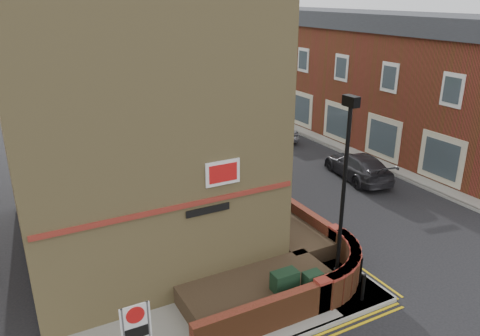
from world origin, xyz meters
name	(u,v)px	position (x,y,z in m)	size (l,w,h in m)	color
ground	(317,331)	(0.00, 0.00, 0.00)	(120.00, 120.00, 0.00)	black
pavement_main	(180,157)	(2.00, 16.00, 0.06)	(2.00, 32.00, 0.12)	gray
pavement_far	(359,144)	(13.00, 13.00, 0.06)	(4.00, 40.00, 0.12)	gray
kerb_main_near	(195,154)	(3.00, 16.00, 0.06)	(0.15, 32.00, 0.12)	gray
kerb_main_far	(334,148)	(11.00, 13.00, 0.06)	(0.15, 40.00, 0.12)	gray
yellow_lines_main	(199,154)	(3.25, 16.00, 0.01)	(0.28, 32.00, 0.01)	gold
corner_building	(125,78)	(-2.84, 8.00, 6.23)	(8.95, 10.40, 13.60)	tan
garden_wall	(271,286)	(0.00, 2.50, 0.00)	(6.80, 6.00, 1.20)	brown
lamppost	(343,198)	(1.60, 1.20, 3.34)	(0.25, 0.50, 6.30)	black
utility_cabinet_large	(284,289)	(-0.30, 1.30, 0.72)	(0.80, 0.45, 1.20)	black
utility_cabinet_small	(312,288)	(0.50, 1.00, 0.67)	(0.55, 0.40, 1.10)	black
bollard_near	(363,288)	(2.00, 0.40, 0.57)	(0.11, 0.11, 0.90)	black
bollard_far	(360,270)	(2.60, 1.20, 0.57)	(0.11, 0.11, 0.90)	black
zone_sign	(136,329)	(-5.00, 0.50, 1.64)	(0.72, 0.07, 2.20)	slate
far_terrace	(341,71)	(14.50, 17.00, 4.04)	(5.40, 30.40, 8.00)	brown
far_terrace_cream	(213,44)	(14.50, 38.00, 4.05)	(5.40, 12.40, 8.00)	#B5A995
tree_near	(189,83)	(2.00, 14.05, 4.70)	(3.64, 3.65, 6.70)	#382B1E
tree_mid	(143,56)	(2.00, 22.05, 5.20)	(4.03, 4.03, 7.42)	#382B1E
tree_far	(113,49)	(2.00, 30.05, 4.91)	(3.81, 3.81, 7.00)	#382B1E
traffic_light_assembly	(138,85)	(2.40, 25.00, 2.78)	(0.20, 0.16, 4.20)	black
silver_car_near	(228,156)	(3.60, 12.87, 0.78)	(1.66, 4.76, 1.57)	#B2B3BA
red_car_main	(192,128)	(4.26, 19.52, 0.64)	(2.13, 4.61, 1.28)	#8C320F
grey_car_far	(358,166)	(9.01, 8.62, 0.67)	(1.87, 4.60, 1.34)	#28272C
silver_car_far	(276,130)	(9.00, 16.58, 0.63)	(1.49, 3.72, 1.27)	#BBBCC3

